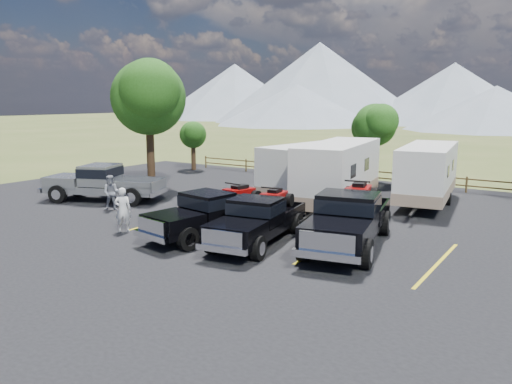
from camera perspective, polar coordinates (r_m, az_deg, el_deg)
The scene contains 17 objects.
ground at distance 17.00m, azimuth -3.75°, elevation -8.31°, with size 320.00×320.00×0.00m, color #455524.
asphalt_lot at distance 19.35m, azimuth 1.70°, elevation -5.89°, with size 44.00×34.00×0.04m, color black.
stall_lines at distance 20.16m, azimuth 3.22°, elevation -5.15°, with size 12.12×5.50×0.01m.
tree_big_nw at distance 31.23m, azimuth -12.21°, elevation 10.48°, with size 5.54×5.18×7.84m.
tree_north at distance 33.94m, azimuth 13.41°, elevation 7.44°, with size 3.46×3.24×5.25m.
tree_nw_small at distance 39.52m, azimuth -7.22°, elevation 6.50°, with size 2.59×2.43×3.85m.
rail_fence at distance 32.57m, azimuth 19.49°, elevation 1.29°, with size 36.12×0.12×1.00m.
mountain_range at distance 120.01m, azimuth 25.92°, elevation 10.60°, with size 209.00×71.00×20.00m.
rig_left at distance 20.29m, azimuth -5.05°, elevation -2.28°, with size 2.81×6.22×2.00m.
rig_center at distance 19.18m, azimuth 0.32°, elevation -3.02°, with size 2.80×6.15×1.98m.
rig_right at distance 19.00m, azimuth 10.62°, elevation -2.85°, with size 3.56×7.21×2.31m.
trailer_left at distance 27.47m, azimuth 6.52°, elevation 2.41°, with size 3.26×8.89×3.07m.
trailer_center at distance 25.49m, azimuth 9.40°, elevation 2.03°, with size 3.62×9.66×3.34m.
trailer_right at distance 27.54m, azimuth 19.00°, elevation 1.98°, with size 3.31×9.02×3.12m.
pickup_silver at distance 28.28m, azimuth -17.01°, elevation 1.07°, with size 6.93×4.49×1.99m.
person_a at distance 21.47m, azimuth -14.98°, elevation -1.96°, with size 0.68×0.45×1.88m, color silver.
person_b at distance 25.83m, azimuth -16.18°, elevation -0.08°, with size 0.86×0.67×1.77m, color gray.
Camera 1 is at (9.86, -12.73, 5.47)m, focal length 35.00 mm.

